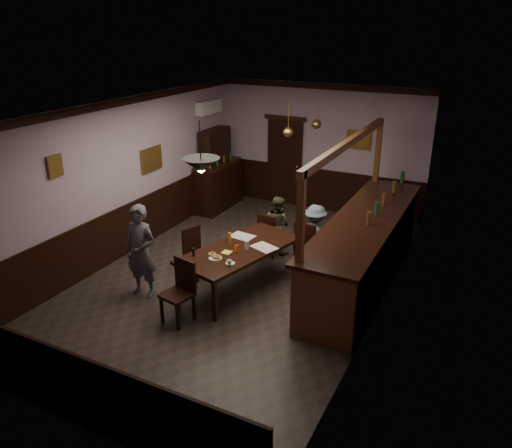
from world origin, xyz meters
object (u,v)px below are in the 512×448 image
Objects in this scene: chair_near at (181,288)px; chair_side at (195,250)px; person_seated_left at (277,224)px; coffee_cup at (229,262)px; chair_far_left at (269,233)px; chair_far_right at (307,244)px; dining_table at (240,251)px; sideboard at (217,177)px; pendant_brass_far at (317,124)px; person_standing at (141,252)px; pendant_iron at (201,165)px; pendant_brass_mid at (288,132)px; bar_counter at (364,248)px; person_seated_right at (315,236)px; soda_can at (237,249)px.

chair_near is 1.45m from chair_side.
person_seated_left is 14.49× the size of coffee_cup.
chair_far_left is 0.91m from chair_far_right.
chair_far_right reaches higher than coffee_cup.
dining_table is 2.65× the size of chair_side.
chair_near is at bearing -65.52° from sideboard.
dining_table is 4.05m from sideboard.
person_standing is at bearing -109.31° from pendant_brass_far.
pendant_iron reaches higher than dining_table.
pendant_brass_mid is (0.02, 0.79, 1.82)m from chair_far_left.
dining_table is 0.53× the size of bar_counter.
person_standing is at bearing 69.35° from chair_far_left.
pendant_brass_far is (0.45, 4.44, 1.76)m from chair_near.
pendant_brass_mid reaches higher than chair_near.
coffee_cup is 0.10× the size of pendant_brass_far.
person_seated_right is at bearing 64.69° from pendant_iron.
sideboard is (-2.43, 3.42, -0.03)m from soda_can.
chair_near is at bearing 84.00° from person_seated_right.
pendant_iron reaches higher than bar_counter.
pendant_brass_mid is (-0.04, 0.52, 1.72)m from person_seated_left.
person_standing is 3.18m from person_seated_right.
chair_near is 4.99m from sideboard.
chair_side is 0.46× the size of sideboard.
coffee_cup is (0.26, -1.98, 0.32)m from chair_far_left.
soda_can is 0.06× the size of sideboard.
pendant_iron is at bearing -143.00° from coffee_cup.
sideboard is at bearing 153.96° from bar_counter.
dining_table is at bearing 75.53° from pendant_iron.
dining_table is 2.42× the size of chair_near.
pendant_iron is (-1.02, -2.16, 1.75)m from person_seated_right.
person_standing is (-0.39, -0.99, 0.30)m from chair_side.
pendant_brass_mid reaches higher than chair_far_left.
bar_counter reaches higher than sideboard.
bar_counter is (1.80, 1.21, -0.05)m from dining_table.
soda_can is 4.19m from sideboard.
chair_near is 1.88m from pendant_iron.
coffee_cup is (0.49, 0.65, 0.26)m from chair_near.
chair_far_left is (-0.11, 1.35, -0.20)m from dining_table.
coffee_cup is (1.10, -0.67, 0.31)m from chair_side.
chair_side is 3.75m from pendant_brass_far.
chair_near is 1.21× the size of pendant_brass_mid.
chair_near is 3.85m from pendant_brass_mid.
sideboard is 2.57× the size of pendant_iron.
pendant_brass_far is (2.51, -0.10, 1.51)m from sideboard.
dining_table is at bearing 86.31° from chair_near.
chair_far_left is at bearing -11.98° from chair_side.
chair_near is 1.21m from soda_can.
person_seated_left is at bearing 86.37° from pendant_iron.
chair_near is 1.08m from person_standing.
chair_near is at bearing 92.43° from chair_far_left.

